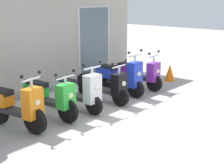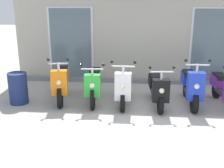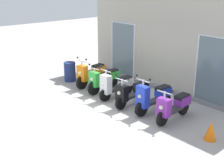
{
  "view_description": "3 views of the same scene",
  "coord_description": "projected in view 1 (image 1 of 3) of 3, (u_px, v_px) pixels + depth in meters",
  "views": [
    {
      "loc": [
        -5.66,
        -4.56,
        2.63
      ],
      "look_at": [
        0.23,
        0.47,
        0.59
      ],
      "focal_mm": 54.16,
      "sensor_mm": 36.0,
      "label": 1
    },
    {
      "loc": [
        -0.15,
        -5.81,
        2.64
      ],
      "look_at": [
        -0.67,
        0.37,
        0.69
      ],
      "focal_mm": 45.72,
      "sensor_mm": 36.0,
      "label": 2
    },
    {
      "loc": [
        7.17,
        -5.81,
        4.0
      ],
      "look_at": [
        -0.24,
        0.6,
        0.64
      ],
      "focal_mm": 49.27,
      "sensor_mm": 36.0,
      "label": 3
    }
  ],
  "objects": [
    {
      "name": "scooter_purple",
      "position": [
        138.0,
        73.0,
        9.74
      ],
      "size": [
        0.58,
        1.56,
        1.14
      ],
      "color": "black",
      "rests_on": "ground_plane"
    },
    {
      "name": "scooter_blue",
      "position": [
        121.0,
        77.0,
        9.12
      ],
      "size": [
        0.59,
        1.58,
        1.27
      ],
      "color": "black",
      "rests_on": "ground_plane"
    },
    {
      "name": "scooter_orange",
      "position": [
        16.0,
        106.0,
        6.74
      ],
      "size": [
        0.59,
        1.57,
        1.23
      ],
      "color": "black",
      "rests_on": "ground_plane"
    },
    {
      "name": "ground_plane",
      "position": [
        121.0,
        114.0,
        7.7
      ],
      "size": [
        40.0,
        40.0,
        0.0
      ],
      "primitive_type": "plane",
      "color": "#A8A39E"
    },
    {
      "name": "storefront_facade",
      "position": [
        34.0,
        20.0,
        9.1
      ],
      "size": [
        7.8,
        0.5,
        4.09
      ],
      "color": "#B2AD9E",
      "rests_on": "ground_plane"
    },
    {
      "name": "scooter_black",
      "position": [
        103.0,
        85.0,
        8.47
      ],
      "size": [
        0.6,
        1.55,
        1.12
      ],
      "color": "black",
      "rests_on": "ground_plane"
    },
    {
      "name": "scooter_white",
      "position": [
        78.0,
        91.0,
        7.86
      ],
      "size": [
        0.59,
        1.52,
        1.22
      ],
      "color": "black",
      "rests_on": "ground_plane"
    },
    {
      "name": "scooter_green",
      "position": [
        50.0,
        97.0,
        7.36
      ],
      "size": [
        0.59,
        1.59,
        1.12
      ],
      "color": "black",
      "rests_on": "ground_plane"
    },
    {
      "name": "traffic_cone",
      "position": [
        170.0,
        73.0,
        10.67
      ],
      "size": [
        0.32,
        0.32,
        0.52
      ],
      "primitive_type": "cone",
      "color": "orange",
      "rests_on": "ground_plane"
    }
  ]
}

